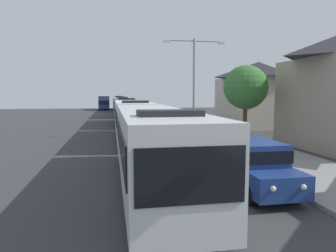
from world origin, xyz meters
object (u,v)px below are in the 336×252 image
bus_second_in_line (132,119)px  white_suv (254,163)px  bus_tail_end (118,102)px  streetlamp_mid (194,77)px  bus_lead (153,145)px  bus_rear (120,104)px  box_truck_oncoming (104,102)px  bus_middle (125,110)px  bus_fourth_in_line (122,106)px  roadside_tree (246,88)px

bus_second_in_line → white_suv: 14.32m
bus_tail_end → streetlamp_mid: streetlamp_mid is taller
bus_lead → bus_rear: 51.41m
bus_rear → box_truck_oncoming: bearing=107.6°
bus_second_in_line → box_truck_oncoming: 49.20m
bus_lead → bus_tail_end: same height
white_suv → bus_middle: bearing=97.9°
bus_second_in_line → bus_fourth_in_line: size_ratio=1.10×
bus_second_in_line → streetlamp_mid: streetlamp_mid is taller
box_truck_oncoming → bus_second_in_line: bearing=-86.2°
bus_rear → streetlamp_mid: streetlamp_mid is taller
box_truck_oncoming → bus_fourth_in_line: bearing=-81.8°
box_truck_oncoming → roadside_tree: bearing=-77.5°
bus_rear → roadside_tree: 42.40m
bus_second_in_line → white_suv: (3.70, -13.82, -0.66)m
bus_second_in_line → bus_middle: same height
bus_rear → bus_lead: bearing=-90.0°
bus_tail_end → streetlamp_mid: 50.55m
bus_tail_end → bus_fourth_in_line: bearing=-90.0°
bus_second_in_line → box_truck_oncoming: (-3.30, 49.09, 0.02)m
bus_rear → box_truck_oncoming: size_ratio=1.44×
bus_second_in_line → bus_tail_end: bearing=90.0°
box_truck_oncoming → streetlamp_mid: (8.70, -47.68, 3.40)m
bus_middle → bus_fourth_in_line: size_ratio=1.09×
bus_rear → roadside_tree: (8.20, -41.53, 2.43)m
bus_lead → bus_rear: same height
box_truck_oncoming → streetlamp_mid: streetlamp_mid is taller
bus_lead → white_suv: bearing=-16.1°
bus_middle → bus_fourth_in_line: same height
bus_rear → white_suv: 52.61m
bus_fourth_in_line → bus_rear: size_ratio=0.92×
bus_fourth_in_line → box_truck_oncoming: (-3.30, 22.87, 0.02)m
bus_lead → bus_rear: (0.00, 51.41, 0.00)m
bus_middle → bus_tail_end: size_ratio=1.01×
bus_fourth_in_line → bus_rear: bearing=90.0°
bus_fourth_in_line → bus_second_in_line: bearing=-90.0°
bus_rear → bus_fourth_in_line: bearing=-90.0°
bus_middle → white_suv: bus_middle is taller
bus_lead → bus_rear: bearing=90.0°
bus_fourth_in_line → white_suv: (3.70, -40.03, -0.66)m
bus_middle → bus_fourth_in_line: (-0.00, 13.29, -0.00)m
bus_second_in_line → bus_middle: bearing=90.0°
bus_fourth_in_line → bus_tail_end: same height
bus_lead → bus_middle: 25.68m
bus_lead → bus_fourth_in_line: same height
streetlamp_mid → roadside_tree: bearing=-56.8°
bus_lead → bus_tail_end: (0.00, 64.31, 0.00)m
bus_second_in_line → bus_rear: same height
bus_fourth_in_line → roadside_tree: (8.20, -29.08, 2.43)m
white_suv → box_truck_oncoming: size_ratio=0.57×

